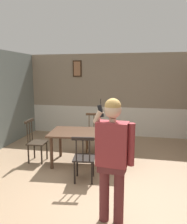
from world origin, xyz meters
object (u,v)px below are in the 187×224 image
dining_table (90,135)px  chair_by_doorway (84,158)px  chair_at_table_head (36,142)px  person_figure (113,153)px  chair_near_window (94,134)px

dining_table → chair_by_doorway: size_ratio=2.01×
chair_at_table_head → person_figure: size_ratio=0.57×
dining_table → person_figure: person_figure is taller
chair_by_doorway → dining_table: bearing=87.8°
dining_table → person_figure: size_ratio=1.06×
dining_table → chair_by_doorway: 0.88m
chair_near_window → chair_by_doorway: chair_near_window is taller
chair_near_window → person_figure: size_ratio=0.57×
dining_table → chair_near_window: bearing=95.8°
chair_by_doorway → chair_at_table_head: bearing=143.8°
dining_table → chair_at_table_head: (-1.27, -0.12, -0.19)m
chair_near_window → person_figure: person_figure is taller
chair_near_window → chair_at_table_head: 1.54m
chair_near_window → chair_at_table_head: (-1.18, -0.98, 0.01)m
dining_table → chair_at_table_head: bearing=-174.4°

